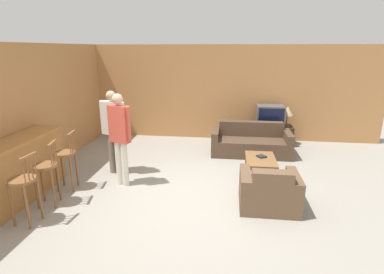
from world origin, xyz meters
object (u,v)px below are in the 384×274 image
(tv, at_px, (270,116))
(person_by_window, at_px, (113,128))
(book_on_table, at_px, (261,156))
(table_lamp, at_px, (288,111))
(bar_chair_mid, at_px, (47,171))
(couch_far, at_px, (251,143))
(tv_unit, at_px, (269,135))
(person_by_counter, at_px, (120,134))
(armchair_near, at_px, (269,192))
(coffee_table, at_px, (261,161))
(bar_chair_far, at_px, (66,158))
(bar_chair_near, at_px, (24,186))

(tv, distance_m, person_by_window, 4.15)
(tv, height_order, book_on_table, tv)
(table_lamp, bearing_deg, bar_chair_mid, -139.18)
(tv, distance_m, book_on_table, 2.19)
(couch_far, relative_size, tv, 2.66)
(tv_unit, xyz_separation_m, person_by_counter, (-3.04, -2.93, 0.74))
(armchair_near, relative_size, coffee_table, 1.03)
(bar_chair_far, bearing_deg, table_lamp, 36.07)
(tv, height_order, person_by_window, person_by_window)
(table_lamp, height_order, person_by_window, person_by_window)
(couch_far, bearing_deg, person_by_window, -151.42)
(coffee_table, height_order, person_by_window, person_by_window)
(bar_chair_near, xyz_separation_m, book_on_table, (3.58, 2.25, -0.20))
(bar_chair_mid, relative_size, tv, 1.53)
(bar_chair_far, xyz_separation_m, coffee_table, (3.56, 1.02, -0.27))
(tv_unit, xyz_separation_m, book_on_table, (-0.40, -2.12, 0.14))
(person_by_window, bearing_deg, tv_unit, 35.59)
(bar_chair_near, height_order, bar_chair_mid, same)
(bar_chair_mid, bearing_deg, couch_far, 40.60)
(armchair_near, bearing_deg, person_by_counter, 168.46)
(armchair_near, bearing_deg, person_by_window, 160.33)
(bar_chair_near, bearing_deg, couch_far, 45.49)
(bar_chair_mid, height_order, bar_chair_far, same)
(bar_chair_near, height_order, person_by_window, person_by_window)
(book_on_table, bearing_deg, coffee_table, -104.38)
(bar_chair_near, height_order, person_by_counter, person_by_counter)
(bar_chair_near, relative_size, tv, 1.53)
(couch_far, height_order, tv, tv)
(armchair_near, xyz_separation_m, tv, (0.40, 3.47, 0.51))
(couch_far, bearing_deg, bar_chair_near, -134.51)
(tv_unit, bearing_deg, bar_chair_near, -132.30)
(book_on_table, relative_size, table_lamp, 0.41)
(bar_chair_near, bearing_deg, person_by_counter, 56.93)
(person_by_counter, bearing_deg, book_on_table, 17.09)
(coffee_table, xyz_separation_m, book_on_table, (0.02, 0.07, 0.07))
(bar_chair_near, distance_m, person_by_counter, 1.76)
(couch_far, distance_m, armchair_near, 2.61)
(tv_unit, height_order, person_by_window, person_by_window)
(bar_chair_far, distance_m, person_by_counter, 1.06)
(bar_chair_far, relative_size, tv, 1.53)
(bar_chair_far, relative_size, coffee_table, 1.20)
(person_by_window, bearing_deg, table_lamp, 32.31)
(couch_far, distance_m, book_on_table, 1.27)
(bar_chair_far, relative_size, tv_unit, 0.89)
(armchair_near, height_order, person_by_counter, person_by_counter)
(bar_chair_far, xyz_separation_m, book_on_table, (3.58, 1.10, -0.20))
(bar_chair_mid, distance_m, book_on_table, 3.96)
(table_lamp, bearing_deg, book_on_table, -111.61)
(couch_far, xyz_separation_m, tv, (0.53, 0.86, 0.51))
(tv_unit, height_order, book_on_table, tv_unit)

